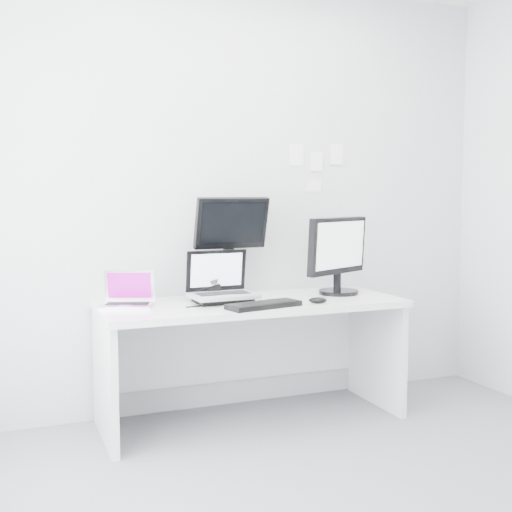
# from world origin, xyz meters

# --- Properties ---
(back_wall) EXTENTS (3.60, 0.00, 3.60)m
(back_wall) POSITION_xyz_m (0.00, 1.60, 1.35)
(back_wall) COLOR #B7BABC
(back_wall) RESTS_ON ground
(desk) EXTENTS (1.80, 0.70, 0.73)m
(desk) POSITION_xyz_m (0.00, 1.25, 0.36)
(desk) COLOR white
(desk) RESTS_ON ground
(macbook) EXTENTS (0.35, 0.30, 0.22)m
(macbook) POSITION_xyz_m (-0.73, 1.31, 0.84)
(macbook) COLOR silver
(macbook) RESTS_ON desk
(speaker) EXTENTS (0.09, 0.09, 0.17)m
(speaker) POSITION_xyz_m (-0.19, 1.42, 0.81)
(speaker) COLOR black
(speaker) RESTS_ON desk
(dell_laptop) EXTENTS (0.38, 0.30, 0.31)m
(dell_laptop) POSITION_xyz_m (-0.17, 1.26, 0.89)
(dell_laptop) COLOR #A0A1A6
(dell_laptop) RESTS_ON desk
(rear_monitor) EXTENTS (0.48, 0.20, 0.63)m
(rear_monitor) POSITION_xyz_m (-0.06, 1.45, 1.05)
(rear_monitor) COLOR black
(rear_monitor) RESTS_ON desk
(samsung_monitor) EXTENTS (0.61, 0.47, 0.51)m
(samsung_monitor) POSITION_xyz_m (0.62, 1.30, 0.98)
(samsung_monitor) COLOR black
(samsung_monitor) RESTS_ON desk
(keyboard) EXTENTS (0.45, 0.24, 0.03)m
(keyboard) POSITION_xyz_m (-0.02, 1.02, 0.74)
(keyboard) COLOR black
(keyboard) RESTS_ON desk
(mouse) EXTENTS (0.12, 0.10, 0.04)m
(mouse) POSITION_xyz_m (0.33, 1.03, 0.75)
(mouse) COLOR black
(mouse) RESTS_ON desk
(wall_note_0) EXTENTS (0.10, 0.00, 0.14)m
(wall_note_0) POSITION_xyz_m (0.45, 1.59, 1.62)
(wall_note_0) COLOR white
(wall_note_0) RESTS_ON back_wall
(wall_note_1) EXTENTS (0.09, 0.00, 0.13)m
(wall_note_1) POSITION_xyz_m (0.60, 1.59, 1.58)
(wall_note_1) COLOR white
(wall_note_1) RESTS_ON back_wall
(wall_note_2) EXTENTS (0.10, 0.00, 0.14)m
(wall_note_2) POSITION_xyz_m (0.75, 1.59, 1.63)
(wall_note_2) COLOR white
(wall_note_2) RESTS_ON back_wall
(wall_note_3) EXTENTS (0.11, 0.00, 0.08)m
(wall_note_3) POSITION_xyz_m (0.58, 1.59, 1.42)
(wall_note_3) COLOR white
(wall_note_3) RESTS_ON back_wall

